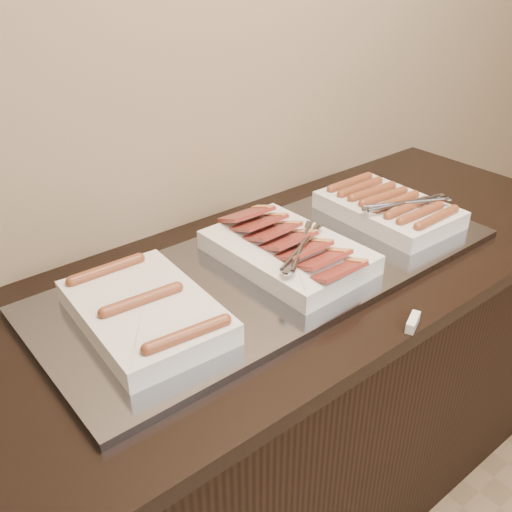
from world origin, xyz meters
The scene contains 6 objects.
counter centered at (0.00, 2.13, 0.45)m, with size 2.06×0.76×0.90m.
warming_tray centered at (-0.01, 2.13, 0.91)m, with size 1.20×0.50×0.02m, color gray.
dish_left centered at (-0.38, 2.13, 0.95)m, with size 0.27×0.39×0.07m.
dish_center centered at (0.03, 2.13, 0.95)m, with size 0.28×0.42×0.09m.
dish_right centered at (0.42, 2.13, 0.95)m, with size 0.27×0.38×0.08m.
label_holder centered at (0.07, 1.77, 0.91)m, with size 0.06×0.02×0.02m, color silver.
Camera 1 is at (-0.82, 1.21, 1.65)m, focal length 40.00 mm.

